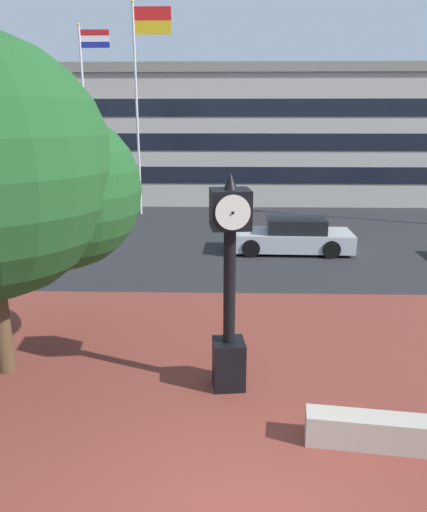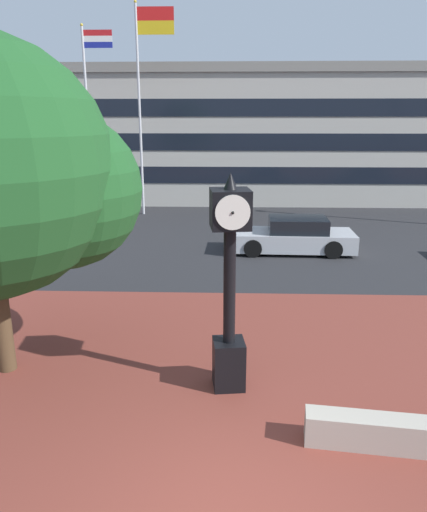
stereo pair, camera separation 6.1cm
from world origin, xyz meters
TOP-DOWN VIEW (x-y plane):
  - plaza_brick_paving at (0.00, 2.14)m, footprint 44.00×12.27m
  - planter_wall at (2.71, 1.67)m, footprint 3.22×0.80m
  - street_clock at (-0.04, 3.38)m, footprint 0.72×0.77m
  - plaza_tree at (-4.13, 4.00)m, footprint 4.98×4.63m
  - car_street_far at (2.26, 12.77)m, footprint 4.58×1.95m
  - flagpole_primary at (-6.95, 19.86)m, footprint 1.48×0.14m
  - flagpole_secondary at (-4.27, 19.86)m, footprint 1.84×0.14m
  - civic_building at (-2.07, 28.90)m, footprint 29.41×14.11m

SIDE VIEW (x-z plane):
  - plaza_brick_paving at x=0.00m, z-range 0.00..0.01m
  - planter_wall at x=2.71m, z-range 0.00..0.50m
  - car_street_far at x=2.26m, z-range -0.07..1.21m
  - street_clock at x=-0.04m, z-range 0.00..3.90m
  - civic_building at x=-2.07m, z-range 0.01..7.56m
  - plaza_tree at x=-4.13m, z-range 0.68..6.89m
  - flagpole_primary at x=-6.95m, z-range 0.66..9.68m
  - flagpole_secondary at x=-4.27m, z-range 1.07..11.05m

